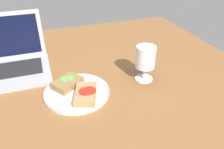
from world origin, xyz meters
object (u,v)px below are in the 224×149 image
at_px(sandwich_with_tomato, 86,93).
at_px(wine_glass, 145,59).
at_px(sandwich_with_cucumber, 67,83).
at_px(laptop, 5,61).
at_px(plate, 77,92).

bearing_deg(sandwich_with_tomato, wine_glass, 12.06).
xyz_separation_m(sandwich_with_cucumber, laptop, (-0.21, 0.21, 0.02)).
bearing_deg(sandwich_with_tomato, sandwich_with_cucumber, 121.49).
xyz_separation_m(sandwich_with_tomato, wine_glass, (0.24, 0.05, 0.06)).
relative_size(wine_glass, laptop, 0.41).
bearing_deg(wine_glass, laptop, 154.02).
bearing_deg(plate, sandwich_with_cucumber, 121.22).
height_order(sandwich_with_tomato, wine_glass, wine_glass).
bearing_deg(plate, sandwich_with_tomato, -58.23).
relative_size(sandwich_with_tomato, wine_glass, 0.98).
bearing_deg(sandwich_with_tomato, plate, 121.77).
bearing_deg(laptop, plate, -46.82).
distance_m(sandwich_with_tomato, wine_glass, 0.25).
bearing_deg(wine_glass, sandwich_with_tomato, -167.94).
xyz_separation_m(wine_glass, laptop, (-0.50, 0.24, -0.04)).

